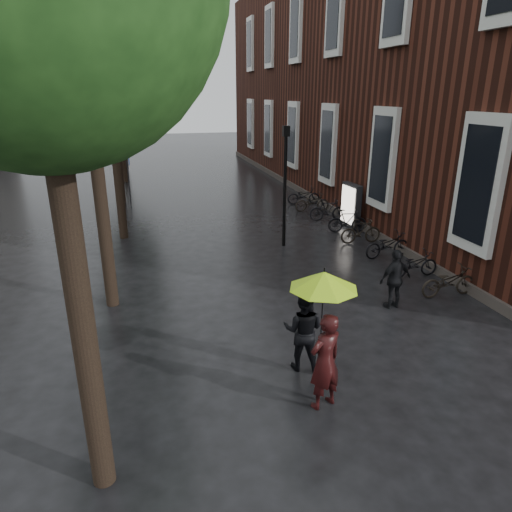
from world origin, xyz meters
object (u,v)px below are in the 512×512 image
object	(u,v)px
pedestrian_walking	(395,279)
lamp_post	(285,175)
person_black	(303,330)
ad_lightbox	(351,206)
parked_bicycles	(354,226)
person_burgundy	(325,361)

from	to	relation	value
pedestrian_walking	lamp_post	world-z (taller)	lamp_post
person_black	ad_lightbox	distance (m)	10.61
person_black	ad_lightbox	xyz separation A→B (m)	(5.38, 9.15, 0.06)
pedestrian_walking	lamp_post	xyz separation A→B (m)	(-1.21, 5.53, 1.77)
lamp_post	pedestrian_walking	bearing A→B (deg)	-77.69
pedestrian_walking	ad_lightbox	world-z (taller)	ad_lightbox
pedestrian_walking	person_black	bearing A→B (deg)	23.01
person_black	lamp_post	size ratio (longest dim) A/B	0.40
ad_lightbox	parked_bicycles	bearing A→B (deg)	-112.98
person_burgundy	lamp_post	bearing A→B (deg)	-122.75
person_black	parked_bicycles	xyz separation A→B (m)	(4.94, 7.90, -0.41)
person_black	person_burgundy	bearing A→B (deg)	116.69
pedestrian_walking	parked_bicycles	xyz separation A→B (m)	(1.72, 5.87, -0.34)
person_black	ad_lightbox	size ratio (longest dim) A/B	0.93
parked_bicycles	lamp_post	distance (m)	3.62
pedestrian_walking	parked_bicycles	size ratio (longest dim) A/B	0.13
person_burgundy	parked_bicycles	xyz separation A→B (m)	(4.99, 9.12, -0.46)
person_burgundy	parked_bicycles	distance (m)	10.40
pedestrian_walking	parked_bicycles	bearing A→B (deg)	-115.43
person_burgundy	lamp_post	distance (m)	9.16
person_black	pedestrian_walking	bearing A→B (deg)	-118.84
pedestrian_walking	parked_bicycles	distance (m)	6.13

